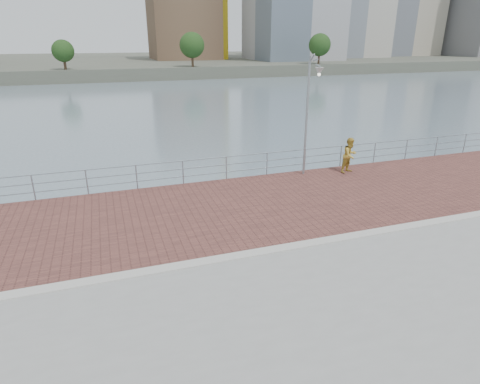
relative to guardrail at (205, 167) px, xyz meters
name	(u,v)px	position (x,y,z in m)	size (l,w,h in m)	color
water	(260,306)	(0.00, -7.00, -2.69)	(400.00, 400.00, 0.00)	slate
brick_lane	(227,209)	(0.00, -3.40, -0.68)	(40.00, 6.80, 0.02)	brown
curb	(261,252)	(0.00, -7.00, -0.66)	(40.00, 0.40, 0.06)	#B7B5AD
far_shore	(111,62)	(0.00, 115.50, -1.44)	(320.00, 95.00, 2.50)	#4C5142
guardrail	(205,167)	(0.00, 0.00, 0.00)	(39.06, 0.06, 1.13)	#8C9EA8
street_lamp	(312,96)	(4.82, -0.89, 3.11)	(0.39, 1.13, 5.35)	gray
bystander	(350,155)	(7.05, -0.99, 0.19)	(0.84, 0.66, 1.73)	gold
shoreline_trees	(72,47)	(-8.26, 70.00, 3.91)	(110.11, 5.18, 6.90)	#473323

